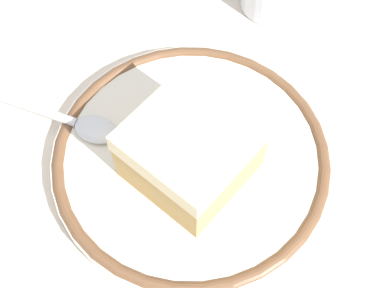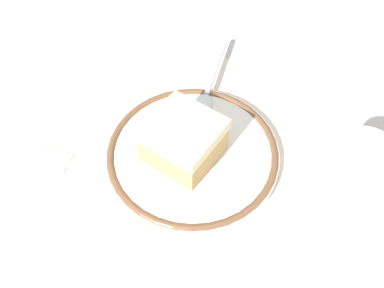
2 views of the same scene
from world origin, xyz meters
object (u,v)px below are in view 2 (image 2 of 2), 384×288
at_px(cake_slice, 184,140).
at_px(spoon, 209,86).
at_px(cup, 353,181).
at_px(sugar_packet, 50,158).
at_px(plate, 192,155).
at_px(napkin, 278,264).

height_order(cake_slice, spoon, cake_slice).
height_order(cup, sugar_packet, cup).
height_order(plate, cake_slice, cake_slice).
bearing_deg(sugar_packet, plate, 46.11).
bearing_deg(spoon, napkin, -28.17).
xyz_separation_m(plate, cup, (0.17, 0.09, 0.04)).
bearing_deg(spoon, cup, -1.27).
bearing_deg(sugar_packet, napkin, 18.91).
distance_m(plate, cake_slice, 0.03).
bearing_deg(cup, napkin, -91.17).
relative_size(napkin, sugar_packet, 2.28).
height_order(cake_slice, sugar_packet, cake_slice).
relative_size(plate, sugar_packet, 4.36).
height_order(spoon, sugar_packet, spoon).
xyz_separation_m(plate, sugar_packet, (-0.12, -0.13, -0.00)).
xyz_separation_m(cake_slice, sugar_packet, (-0.12, -0.12, -0.04)).
bearing_deg(plate, cup, 27.48).
distance_m(cup, napkin, 0.13).
bearing_deg(plate, napkin, -10.07).
bearing_deg(sugar_packet, cake_slice, 46.15).
relative_size(cup, sugar_packet, 2.09).
distance_m(spoon, sugar_packet, 0.23).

